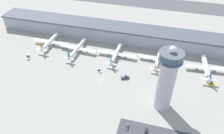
# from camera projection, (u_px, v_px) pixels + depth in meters

# --- Properties ---
(ground_plane) EXTENTS (1000.00, 1000.00, 0.00)m
(ground_plane) POSITION_uv_depth(u_px,v_px,m) (101.00, 80.00, 188.00)
(ground_plane) COLOR #9E9B93
(terminal_building) EXTENTS (276.04, 25.00, 16.20)m
(terminal_building) POSITION_uv_depth(u_px,v_px,m) (120.00, 33.00, 235.76)
(terminal_building) COLOR #A3A8B2
(terminal_building) RESTS_ON ground
(runway_strip) EXTENTS (414.07, 44.00, 0.01)m
(runway_strip) POSITION_uv_depth(u_px,v_px,m) (138.00, 1.00, 326.62)
(runway_strip) COLOR #515154
(runway_strip) RESTS_ON ground
(control_tower) EXTENTS (16.04, 16.04, 53.56)m
(control_tower) POSITION_uv_depth(u_px,v_px,m) (166.00, 80.00, 149.31)
(control_tower) COLOR #BCBCC1
(control_tower) RESTS_ON ground
(airplane_gate_alpha) EXTENTS (38.02, 33.98, 12.88)m
(airplane_gate_alpha) POSITION_uv_depth(u_px,v_px,m) (50.00, 42.00, 228.56)
(airplane_gate_alpha) COLOR white
(airplane_gate_alpha) RESTS_ON ground
(airplane_gate_bravo) EXTENTS (38.33, 38.61, 11.63)m
(airplane_gate_bravo) POSITION_uv_depth(u_px,v_px,m) (77.00, 48.00, 219.29)
(airplane_gate_bravo) COLOR white
(airplane_gate_bravo) RESTS_ON ground
(airplane_gate_charlie) EXTENTS (39.03, 36.38, 11.83)m
(airplane_gate_charlie) POSITION_uv_depth(u_px,v_px,m) (116.00, 54.00, 212.44)
(airplane_gate_charlie) COLOR silver
(airplane_gate_charlie) RESTS_ON ground
(airplane_gate_delta) EXTENTS (37.20, 34.86, 11.00)m
(airplane_gate_delta) POSITION_uv_depth(u_px,v_px,m) (158.00, 59.00, 206.00)
(airplane_gate_delta) COLOR white
(airplane_gate_delta) RESTS_ON ground
(airplane_gate_echo) EXTENTS (36.34, 35.98, 14.06)m
(airplane_gate_echo) POSITION_uv_depth(u_px,v_px,m) (206.00, 68.00, 194.83)
(airplane_gate_echo) COLOR silver
(airplane_gate_echo) RESTS_ON ground
(service_truck_catering) EXTENTS (5.87, 8.40, 3.13)m
(service_truck_catering) POSITION_uv_depth(u_px,v_px,m) (28.00, 57.00, 213.27)
(service_truck_catering) COLOR black
(service_truck_catering) RESTS_ON ground
(service_truck_fuel) EXTENTS (6.23, 5.46, 3.09)m
(service_truck_fuel) POSITION_uv_depth(u_px,v_px,m) (210.00, 83.00, 183.62)
(service_truck_fuel) COLOR black
(service_truck_fuel) RESTS_ON ground
(service_truck_baggage) EXTENTS (5.96, 5.77, 2.48)m
(service_truck_baggage) POSITION_uv_depth(u_px,v_px,m) (99.00, 71.00, 196.95)
(service_truck_baggage) COLOR black
(service_truck_baggage) RESTS_ON ground
(service_truck_water) EXTENTS (7.47, 5.58, 2.80)m
(service_truck_water) POSITION_uv_depth(u_px,v_px,m) (125.00, 78.00, 189.36)
(service_truck_water) COLOR black
(service_truck_water) RESTS_ON ground
(car_red_hatchback) EXTENTS (1.97, 4.80, 1.40)m
(car_red_hatchback) POSITION_uv_depth(u_px,v_px,m) (127.00, 127.00, 149.80)
(car_red_hatchback) COLOR black
(car_red_hatchback) RESTS_ON ground
(car_black_suv) EXTENTS (1.96, 4.80, 1.47)m
(car_black_suv) POSITION_uv_depth(u_px,v_px,m) (146.00, 131.00, 147.43)
(car_black_suv) COLOR black
(car_black_suv) RESTS_ON ground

